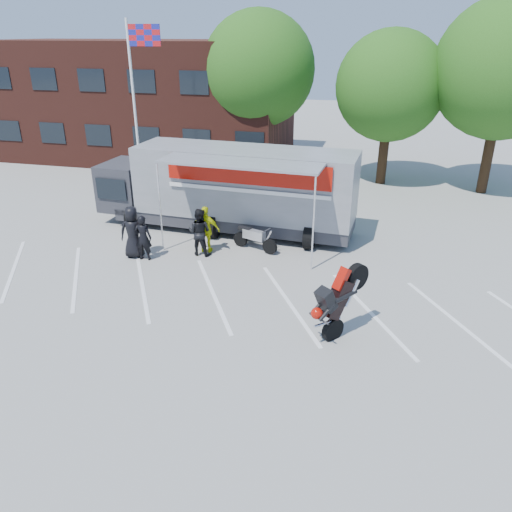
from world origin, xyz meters
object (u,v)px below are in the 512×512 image
at_px(tree_left, 259,70).
at_px(spectator_leather_c, 199,232).
at_px(flagpole, 138,89).
at_px(tree_right, 504,69).
at_px(spectator_leather_b, 143,238).
at_px(stunt_bike_rider, 350,330).
at_px(spectator_leather_a, 133,232).
at_px(spectator_hivis, 206,230).
at_px(parked_motorcycle, 255,250).
at_px(transporter_truck, 234,230).
at_px(tree_mid, 390,87).

distance_m(tree_left, spectator_leather_c, 13.16).
xyz_separation_m(flagpole, tree_left, (4.24, 6.00, 0.51)).
xyz_separation_m(tree_left, tree_right, (12.00, -1.50, 0.31)).
xyz_separation_m(tree_right, spectator_leather_b, (-12.96, -11.67, -5.05)).
relative_size(tree_right, stunt_bike_rider, 4.15).
height_order(spectator_leather_a, spectator_hivis, spectator_leather_a).
distance_m(tree_right, parked_motorcycle, 14.84).
distance_m(tree_right, spectator_leather_a, 18.36).
distance_m(tree_left, spectator_leather_a, 13.90).
bearing_deg(spectator_leather_b, parked_motorcycle, -158.93).
relative_size(transporter_truck, stunt_bike_rider, 4.80).
height_order(tree_left, parked_motorcycle, tree_left).
distance_m(stunt_bike_rider, spectator_leather_b, 8.06).
bearing_deg(spectator_leather_a, spectator_leather_c, -179.68).
distance_m(transporter_truck, spectator_leather_b, 4.31).
height_order(tree_left, spectator_leather_a, tree_left).
height_order(transporter_truck, spectator_leather_a, spectator_leather_a).
distance_m(stunt_bike_rider, spectator_hivis, 6.95).
distance_m(flagpole, tree_mid, 12.31).
bearing_deg(spectator_hivis, tree_left, -87.18).
xyz_separation_m(flagpole, parked_motorcycle, (6.90, -5.41, -5.05)).
bearing_deg(parked_motorcycle, flagpole, 71.73).
distance_m(transporter_truck, spectator_leather_a, 4.47).
relative_size(tree_right, spectator_leather_a, 4.83).
bearing_deg(tree_right, spectator_leather_c, -136.09).
relative_size(tree_left, spectator_hivis, 4.94).
relative_size(transporter_truck, spectator_hivis, 6.04).
height_order(tree_left, spectator_leather_b, tree_left).
height_order(tree_right, parked_motorcycle, tree_right).
distance_m(spectator_leather_a, spectator_leather_c, 2.34).
relative_size(parked_motorcycle, spectator_leather_c, 1.09).
relative_size(spectator_leather_a, spectator_hivis, 1.08).
bearing_deg(tree_left, spectator_hivis, -85.40).
relative_size(tree_right, spectator_leather_b, 5.52).
xyz_separation_m(transporter_truck, stunt_bike_rider, (5.20, -6.52, 0.00)).
distance_m(tree_right, transporter_truck, 14.65).
relative_size(spectator_leather_b, spectator_hivis, 0.95).
relative_size(tree_right, spectator_hivis, 5.22).
relative_size(tree_left, stunt_bike_rider, 3.93).
distance_m(spectator_leather_c, spectator_hivis, 0.31).
height_order(tree_left, spectator_hivis, tree_left).
distance_m(spectator_leather_a, spectator_leather_b, 0.48).
relative_size(stunt_bike_rider, spectator_leather_c, 1.26).
xyz_separation_m(parked_motorcycle, spectator_leather_a, (-4.06, -1.62, 0.94)).
xyz_separation_m(tree_mid, parked_motorcycle, (-4.35, -10.41, -4.94)).
bearing_deg(stunt_bike_rider, spectator_leather_a, -162.04).
xyz_separation_m(tree_left, parked_motorcycle, (2.65, -11.41, -5.57)).
xyz_separation_m(tree_left, spectator_leather_c, (0.81, -12.27, -4.69)).
bearing_deg(flagpole, tree_left, 54.72).
bearing_deg(flagpole, stunt_bike_rider, -43.26).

